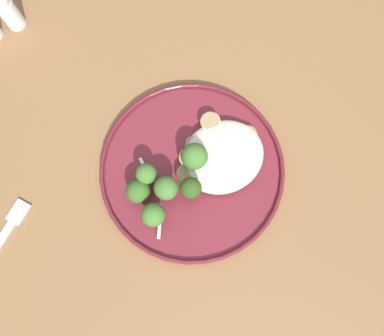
# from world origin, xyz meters

# --- Properties ---
(ground) EXTENTS (6.00, 6.00, 0.00)m
(ground) POSITION_xyz_m (0.00, 0.00, 0.00)
(ground) COLOR #47423D
(wooden_dining_table) EXTENTS (1.40, 1.00, 0.74)m
(wooden_dining_table) POSITION_xyz_m (0.00, 0.00, 0.66)
(wooden_dining_table) COLOR brown
(wooden_dining_table) RESTS_ON ground
(dinner_plate) EXTENTS (0.29, 0.29, 0.02)m
(dinner_plate) POSITION_xyz_m (0.05, 0.05, 0.75)
(dinner_plate) COLOR maroon
(dinner_plate) RESTS_ON wooden_dining_table
(noodle_bed) EXTENTS (0.13, 0.11, 0.03)m
(noodle_bed) POSITION_xyz_m (0.00, 0.06, 0.76)
(noodle_bed) COLOR beige
(noodle_bed) RESTS_ON dinner_plate
(seared_scallop_on_noodles) EXTENTS (0.02, 0.02, 0.02)m
(seared_scallop_on_noodles) POSITION_xyz_m (0.00, 0.05, 0.76)
(seared_scallop_on_noodles) COLOR beige
(seared_scallop_on_noodles) RESTS_ON dinner_plate
(seared_scallop_left_edge) EXTENTS (0.03, 0.03, 0.02)m
(seared_scallop_left_edge) POSITION_xyz_m (-0.01, 0.00, 0.76)
(seared_scallop_left_edge) COLOR #E5C689
(seared_scallop_left_edge) RESTS_ON dinner_plate
(seared_scallop_half_hidden) EXTENTS (0.03, 0.03, 0.02)m
(seared_scallop_half_hidden) POSITION_xyz_m (0.04, 0.04, 0.76)
(seared_scallop_half_hidden) COLOR #E5C689
(seared_scallop_half_hidden) RESTS_ON dinner_plate
(seared_scallop_large_seared) EXTENTS (0.02, 0.02, 0.01)m
(seared_scallop_large_seared) POSITION_xyz_m (0.03, 0.02, 0.76)
(seared_scallop_large_seared) COLOR #DBB77A
(seared_scallop_large_seared) RESTS_ON dinner_plate
(seared_scallop_rear_pale) EXTENTS (0.03, 0.03, 0.01)m
(seared_scallop_rear_pale) POSITION_xyz_m (-0.05, 0.05, 0.76)
(seared_scallop_rear_pale) COLOR #DBB77A
(seared_scallop_rear_pale) RESTS_ON dinner_plate
(seared_scallop_front_small) EXTENTS (0.03, 0.03, 0.01)m
(seared_scallop_front_small) POSITION_xyz_m (0.01, 0.08, 0.76)
(seared_scallop_front_small) COLOR #DBB77A
(seared_scallop_front_small) RESTS_ON dinner_plate
(seared_scallop_right_edge) EXTENTS (0.03, 0.03, 0.02)m
(seared_scallop_right_edge) POSITION_xyz_m (0.06, 0.05, 0.76)
(seared_scallop_right_edge) COLOR #DBB77A
(seared_scallop_right_edge) RESTS_ON dinner_plate
(broccoli_floret_near_rim) EXTENTS (0.04, 0.04, 0.05)m
(broccoli_floret_near_rim) POSITION_xyz_m (0.14, 0.04, 0.78)
(broccoli_floret_near_rim) COLOR #7A994C
(broccoli_floret_near_rim) RESTS_ON dinner_plate
(broccoli_floret_tall_stalk) EXTENTS (0.04, 0.04, 0.06)m
(broccoli_floret_tall_stalk) POSITION_xyz_m (0.10, 0.06, 0.79)
(broccoli_floret_tall_stalk) COLOR #89A356
(broccoli_floret_tall_stalk) RESTS_ON dinner_plate
(broccoli_floret_center_pile) EXTENTS (0.03, 0.03, 0.05)m
(broccoli_floret_center_pile) POSITION_xyz_m (0.12, 0.03, 0.79)
(broccoli_floret_center_pile) COLOR #89A356
(broccoli_floret_center_pile) RESTS_ON dinner_plate
(broccoli_floret_split_head) EXTENTS (0.04, 0.04, 0.06)m
(broccoli_floret_split_head) POSITION_xyz_m (0.04, 0.04, 0.78)
(broccoli_floret_split_head) COLOR #7A994C
(broccoli_floret_split_head) RESTS_ON dinner_plate
(broccoli_floret_beside_noodles) EXTENTS (0.03, 0.03, 0.06)m
(broccoli_floret_beside_noodles) POSITION_xyz_m (0.13, 0.09, 0.79)
(broccoli_floret_beside_noodles) COLOR #7A994C
(broccoli_floret_beside_noodles) RESTS_ON dinner_plate
(broccoli_floret_rear_charred) EXTENTS (0.03, 0.03, 0.06)m
(broccoli_floret_rear_charred) POSITION_xyz_m (0.07, 0.08, 0.79)
(broccoli_floret_rear_charred) COLOR #7A994C
(broccoli_floret_rear_charred) RESTS_ON dinner_plate
(onion_sliver_long_sliver) EXTENTS (0.02, 0.05, 0.00)m
(onion_sliver_long_sliver) POSITION_xyz_m (0.05, 0.04, 0.75)
(onion_sliver_long_sliver) COLOR silver
(onion_sliver_long_sliver) RESTS_ON dinner_plate
(onion_sliver_pale_crescent) EXTENTS (0.01, 0.04, 0.00)m
(onion_sliver_pale_crescent) POSITION_xyz_m (0.11, 0.02, 0.75)
(onion_sliver_pale_crescent) COLOR silver
(onion_sliver_pale_crescent) RESTS_ON dinner_plate
(onion_sliver_curled_piece) EXTENTS (0.03, 0.04, 0.00)m
(onion_sliver_curled_piece) POSITION_xyz_m (0.13, 0.10, 0.75)
(onion_sliver_curled_piece) COLOR silver
(onion_sliver_curled_piece) RESTS_ON dinner_plate
(salt_shaker) EXTENTS (0.03, 0.03, 0.07)m
(salt_shaker) POSITION_xyz_m (0.19, -0.33, 0.77)
(salt_shaker) COLOR white
(salt_shaker) RESTS_ON wooden_dining_table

